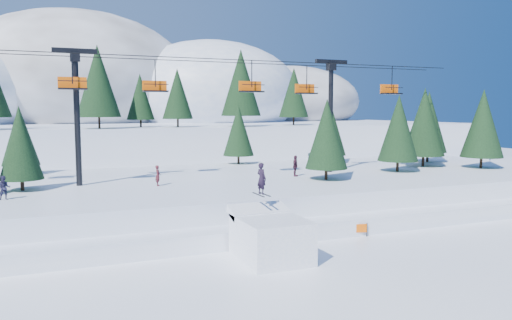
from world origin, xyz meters
name	(u,v)px	position (x,y,z in m)	size (l,w,h in m)	color
ground	(291,274)	(0.00, 0.00, 0.00)	(160.00, 160.00, 0.00)	white
mid_shelf	(194,194)	(0.00, 18.00, 1.25)	(70.00, 22.00, 2.50)	white
berm	(236,229)	(0.00, 8.00, 0.55)	(70.00, 6.00, 1.10)	white
mountain_ridge	(83,102)	(-5.08, 73.34, 9.64)	(119.00, 60.24, 26.46)	white
jump_kicker	(270,236)	(0.07, 2.73, 1.28)	(3.44, 4.69, 5.23)	white
chairlift	(213,97)	(1.75, 18.05, 9.32)	(46.00, 3.21, 10.28)	black
conifer_stand	(217,129)	(2.22, 18.50, 6.65)	(61.84, 18.44, 8.52)	black
distant_skiers	(215,171)	(1.36, 16.54, 3.32)	(27.44, 9.09, 1.82)	#1A2E31
banner_near	(346,229)	(6.59, 5.18, 0.54)	(2.77, 0.75, 0.90)	black
banner_far	(409,219)	(12.23, 5.90, 0.54)	(2.61, 1.22, 0.90)	black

